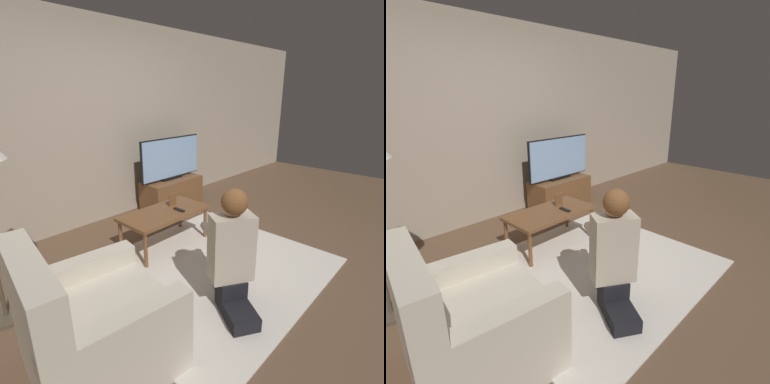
{
  "view_description": "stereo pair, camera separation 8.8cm",
  "coord_description": "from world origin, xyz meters",
  "views": [
    {
      "loc": [
        -2.05,
        -1.66,
        1.7
      ],
      "look_at": [
        0.33,
        0.55,
        0.62
      ],
      "focal_mm": 28.0,
      "sensor_mm": 36.0,
      "label": 1
    },
    {
      "loc": [
        -1.99,
        -1.72,
        1.7
      ],
      "look_at": [
        0.33,
        0.55,
        0.62
      ],
      "focal_mm": 28.0,
      "sensor_mm": 36.0,
      "label": 2
    }
  ],
  "objects": [
    {
      "name": "ground_plane",
      "position": [
        0.0,
        0.0,
        0.0
      ],
      "size": [
        10.0,
        10.0,
        0.0
      ],
      "primitive_type": "plane",
      "color": "brown"
    },
    {
      "name": "wall_back",
      "position": [
        0.0,
        1.93,
        1.3
      ],
      "size": [
        10.0,
        0.06,
        2.6
      ],
      "color": "tan",
      "rests_on": "ground_plane"
    },
    {
      "name": "rug",
      "position": [
        0.0,
        0.0,
        0.01
      ],
      "size": [
        2.24,
        1.95,
        0.02
      ],
      "color": "silver",
      "rests_on": "ground_plane"
    },
    {
      "name": "tv_stand",
      "position": [
        0.97,
        1.56,
        0.22
      ],
      "size": [
        0.95,
        0.44,
        0.44
      ],
      "color": "brown",
      "rests_on": "ground_plane"
    },
    {
      "name": "tv",
      "position": [
        0.97,
        1.56,
        0.76
      ],
      "size": [
        1.13,
        0.08,
        0.63
      ],
      "color": "black",
      "rests_on": "tv_stand"
    },
    {
      "name": "coffee_table",
      "position": [
        0.03,
        0.69,
        0.38
      ],
      "size": [
        1.0,
        0.51,
        0.43
      ],
      "color": "brown",
      "rests_on": "ground_plane"
    },
    {
      "name": "armchair",
      "position": [
        -1.36,
        -0.19,
        0.3
      ],
      "size": [
        0.95,
        0.94,
        0.9
      ],
      "rotation": [
        0.0,
        0.0,
        1.44
      ],
      "color": "beige",
      "rests_on": "ground_plane"
    },
    {
      "name": "person_kneeling",
      "position": [
        -0.31,
        -0.47,
        0.53
      ],
      "size": [
        0.62,
        0.78,
        1.01
      ],
      "rotation": [
        0.0,
        0.0,
        2.58
      ],
      "color": "black",
      "rests_on": "rug"
    },
    {
      "name": "picture_frame",
      "position": [
        0.22,
        0.76,
        0.5
      ],
      "size": [
        0.11,
        0.01,
        0.15
      ],
      "color": "brown",
      "rests_on": "coffee_table"
    },
    {
      "name": "remote",
      "position": [
        0.16,
        0.59,
        0.44
      ],
      "size": [
        0.04,
        0.15,
        0.02
      ],
      "color": "black",
      "rests_on": "coffee_table"
    }
  ]
}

